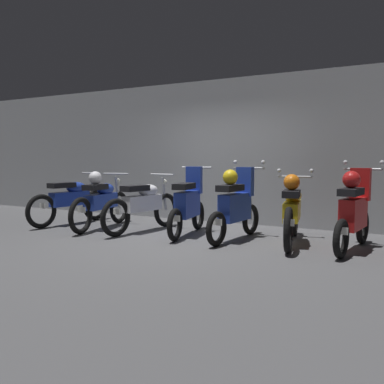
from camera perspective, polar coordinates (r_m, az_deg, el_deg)
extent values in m
plane|color=#4C4C4F|center=(6.57, -2.62, -6.79)|extent=(80.00, 80.00, 0.00)
cube|color=#9EA0A3|center=(8.42, 4.92, 5.74)|extent=(16.00, 0.30, 2.93)
torus|color=black|center=(8.86, -13.55, -1.82)|extent=(0.19, 0.66, 0.65)
torus|color=black|center=(8.09, -20.61, -2.59)|extent=(0.19, 0.66, 0.65)
cube|color=#1E389E|center=(8.44, -16.95, -0.91)|extent=(0.35, 0.86, 0.28)
ellipsoid|color=#1E389E|center=(8.51, -16.14, 0.65)|extent=(0.33, 0.47, 0.22)
cube|color=black|center=(8.31, -18.00, 0.92)|extent=(0.32, 0.55, 0.10)
cylinder|color=#B7BABF|center=(8.74, -14.16, 2.62)|extent=(0.56, 0.12, 0.04)
cylinder|color=#B7BABF|center=(8.80, -13.85, 0.23)|extent=(0.08, 0.17, 0.65)
sphere|color=silver|center=(8.78, -13.88, 1.66)|extent=(0.12, 0.12, 0.12)
cube|color=white|center=(8.09, -20.48, -1.87)|extent=(0.16, 0.04, 0.10)
torus|color=black|center=(8.34, -10.32, -2.15)|extent=(0.17, 0.66, 0.65)
torus|color=black|center=(7.26, -15.52, -3.25)|extent=(0.17, 0.66, 0.65)
cube|color=#1E389E|center=(7.77, -12.76, -1.28)|extent=(0.32, 0.85, 0.28)
ellipsoid|color=#1E389E|center=(7.89, -12.18, 0.42)|extent=(0.31, 0.47, 0.22)
cube|color=black|center=(7.60, -13.54, 0.69)|extent=(0.30, 0.55, 0.10)
cylinder|color=#B7BABF|center=(8.20, -10.76, 2.56)|extent=(0.56, 0.11, 0.04)
cylinder|color=#B7BABF|center=(8.27, -10.53, 0.01)|extent=(0.08, 0.17, 0.65)
sphere|color=silver|center=(8.25, -10.56, 1.53)|extent=(0.12, 0.12, 0.12)
cube|color=white|center=(7.27, -15.42, -2.45)|extent=(0.16, 0.03, 0.10)
sphere|color=silver|center=(7.59, -13.57, 1.97)|extent=(0.24, 0.24, 0.24)
torus|color=black|center=(7.80, -3.72, -2.56)|extent=(0.19, 0.66, 0.65)
torus|color=black|center=(6.87, -10.78, -3.60)|extent=(0.19, 0.66, 0.65)
cube|color=silver|center=(7.30, -7.04, -1.57)|extent=(0.35, 0.86, 0.28)
ellipsoid|color=silver|center=(7.39, -6.22, 0.22)|extent=(0.33, 0.48, 0.22)
cube|color=black|center=(7.15, -8.07, 0.54)|extent=(0.32, 0.55, 0.10)
cylinder|color=#B7BABF|center=(7.67, -4.26, 2.49)|extent=(0.56, 0.13, 0.04)
cylinder|color=#B7BABF|center=(7.73, -3.99, -0.24)|extent=(0.08, 0.17, 0.65)
sphere|color=silver|center=(7.71, -4.00, 1.39)|extent=(0.12, 0.12, 0.12)
cube|color=white|center=(6.88, -10.63, -2.76)|extent=(0.16, 0.04, 0.10)
torus|color=black|center=(7.47, 0.88, -3.34)|extent=(0.16, 0.54, 0.53)
torus|color=black|center=(6.40, -2.44, -4.68)|extent=(0.16, 0.54, 0.53)
cube|color=#1E389E|center=(6.89, -0.65, -1.74)|extent=(0.32, 0.76, 0.44)
cube|color=#1E389E|center=(7.19, 0.30, 1.72)|extent=(0.29, 0.16, 0.48)
cube|color=black|center=(6.72, -1.13, 0.83)|extent=(0.31, 0.55, 0.10)
cylinder|color=#B7BABF|center=(7.31, 0.66, 3.50)|extent=(0.56, 0.11, 0.04)
cylinder|color=#B7BABF|center=(7.38, 0.77, -0.15)|extent=(0.08, 0.15, 0.85)
sphere|color=silver|center=(7.36, 0.77, 2.34)|extent=(0.12, 0.12, 0.12)
cube|color=white|center=(6.41, -2.37, -3.76)|extent=(0.16, 0.03, 0.10)
torus|color=black|center=(7.04, 8.32, -3.87)|extent=(0.15, 0.54, 0.53)
torus|color=black|center=(6.04, 3.49, -5.24)|extent=(0.15, 0.54, 0.53)
cube|color=#1E389E|center=(6.50, 6.12, -2.16)|extent=(0.31, 0.76, 0.44)
cube|color=#1E389E|center=(6.77, 7.53, 1.50)|extent=(0.29, 0.15, 0.48)
cube|color=black|center=(6.32, 5.45, 0.58)|extent=(0.30, 0.55, 0.10)
cylinder|color=#B7BABF|center=(6.88, 8.07, 3.38)|extent=(0.56, 0.10, 0.04)
sphere|color=#B7BABF|center=(7.00, 6.17, 4.24)|extent=(0.07, 0.07, 0.07)
sphere|color=#B7BABF|center=(6.77, 10.06, 4.18)|extent=(0.07, 0.07, 0.07)
cylinder|color=#B7BABF|center=(6.95, 8.20, -0.49)|extent=(0.07, 0.15, 0.85)
sphere|color=silver|center=(6.93, 8.23, 2.15)|extent=(0.12, 0.12, 0.12)
cube|color=white|center=(6.04, 3.61, -4.28)|extent=(0.16, 0.03, 0.10)
sphere|color=gold|center=(6.31, 5.46, 2.12)|extent=(0.24, 0.24, 0.24)
torus|color=black|center=(7.03, 14.35, -3.49)|extent=(0.20, 0.66, 0.65)
torus|color=black|center=(5.75, 13.52, -5.26)|extent=(0.20, 0.66, 0.65)
cube|color=gold|center=(6.36, 14.01, -2.59)|extent=(0.35, 0.86, 0.28)
ellipsoid|color=gold|center=(6.49, 14.14, -0.50)|extent=(0.33, 0.48, 0.22)
cube|color=black|center=(6.15, 13.94, -0.21)|extent=(0.32, 0.55, 0.10)
cylinder|color=#B7BABF|center=(6.86, 14.41, 2.11)|extent=(0.56, 0.13, 0.04)
sphere|color=#B7BABF|center=(6.88, 12.26, 2.99)|extent=(0.07, 0.07, 0.07)
sphere|color=#B7BABF|center=(6.85, 16.60, 2.89)|extent=(0.07, 0.07, 0.07)
cylinder|color=#B7BABF|center=(6.94, 14.38, -0.93)|extent=(0.08, 0.17, 0.65)
sphere|color=silver|center=(6.92, 14.41, 0.89)|extent=(0.12, 0.12, 0.12)
cube|color=white|center=(5.76, 13.56, -4.24)|extent=(0.16, 0.04, 0.10)
sphere|color=orange|center=(6.14, 13.97, 1.37)|extent=(0.24, 0.24, 0.24)
torus|color=black|center=(6.74, 23.05, -4.57)|extent=(0.17, 0.54, 0.53)
torus|color=black|center=(5.64, 20.41, -6.23)|extent=(0.17, 0.54, 0.53)
cube|color=red|center=(6.15, 21.93, -2.85)|extent=(0.33, 0.76, 0.44)
cube|color=red|center=(6.45, 22.78, 1.03)|extent=(0.29, 0.16, 0.48)
cube|color=black|center=(5.96, 21.64, 0.03)|extent=(0.31, 0.55, 0.10)
cylinder|color=#B7BABF|center=(6.57, 23.12, 3.00)|extent=(0.56, 0.12, 0.04)
sphere|color=#B7BABF|center=(6.63, 20.95, 3.94)|extent=(0.07, 0.07, 0.07)
sphere|color=#B7BABF|center=(6.52, 25.38, 3.79)|extent=(0.07, 0.07, 0.07)
cylinder|color=#B7BABF|center=(6.64, 23.08, -1.05)|extent=(0.08, 0.15, 0.85)
sphere|color=silver|center=(6.62, 23.17, 1.71)|extent=(0.12, 0.12, 0.12)
cube|color=white|center=(5.64, 20.50, -5.20)|extent=(0.16, 0.04, 0.10)
sphere|color=red|center=(5.95, 21.69, 1.66)|extent=(0.24, 0.24, 0.24)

